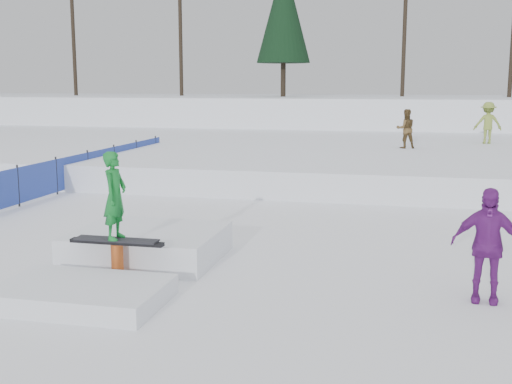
% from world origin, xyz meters
% --- Properties ---
extents(ground, '(120.00, 120.00, 0.00)m').
position_xyz_m(ground, '(0.00, 0.00, 0.00)').
color(ground, white).
extents(snow_berm, '(60.00, 14.00, 2.40)m').
position_xyz_m(snow_berm, '(0.00, 30.00, 1.20)').
color(snow_berm, white).
rests_on(snow_berm, ground).
extents(snow_midrise, '(50.00, 18.00, 0.80)m').
position_xyz_m(snow_midrise, '(0.00, 16.00, 0.40)').
color(snow_midrise, white).
rests_on(snow_midrise, ground).
extents(safety_fence, '(0.05, 16.00, 1.10)m').
position_xyz_m(safety_fence, '(-6.50, 6.60, 0.55)').
color(safety_fence, '#2940A0').
rests_on(safety_fence, ground).
extents(treeline, '(40.24, 4.22, 10.50)m').
position_xyz_m(treeline, '(6.18, 28.28, 7.45)').
color(treeline, black).
rests_on(treeline, snow_berm).
extents(walker_olive, '(0.83, 0.72, 1.45)m').
position_xyz_m(walker_olive, '(3.29, 14.48, 1.52)').
color(walker_olive, brown).
rests_on(walker_olive, snow_midrise).
extents(walker_ygreen, '(1.11, 0.69, 1.66)m').
position_xyz_m(walker_ygreen, '(6.47, 17.14, 1.63)').
color(walker_ygreen, olive).
rests_on(walker_ygreen, snow_midrise).
extents(spectator_purple, '(1.04, 0.51, 1.71)m').
position_xyz_m(spectator_purple, '(4.50, -0.33, 0.85)').
color(spectator_purple, '#701F7F').
rests_on(spectator_purple, ground).
extents(jib_rail_feature, '(2.60, 4.40, 2.11)m').
position_xyz_m(jib_rail_feature, '(-1.23, -0.01, 0.30)').
color(jib_rail_feature, white).
rests_on(jib_rail_feature, ground).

